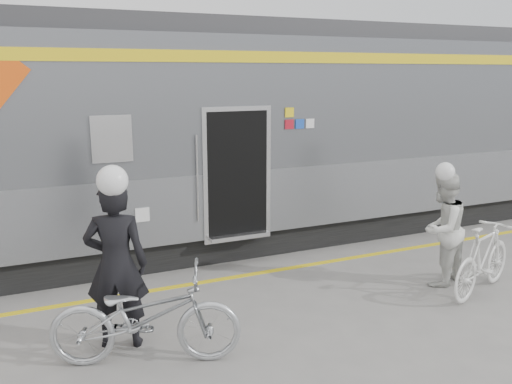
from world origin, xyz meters
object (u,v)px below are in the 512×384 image
bicycle_right (483,259)px  man (116,265)px  bicycle_left (146,317)px  woman (442,229)px

bicycle_right → man: bearing=62.6°
man → bicycle_left: bearing=129.5°
man → bicycle_left: size_ratio=0.95×
bicycle_left → bicycle_right: (4.98, -0.07, -0.03)m
man → woman: bearing=-161.3°
bicycle_left → bicycle_right: 4.98m
man → woman: size_ratio=1.15×
woman → bicycle_right: size_ratio=0.99×
bicycle_left → bicycle_right: bearing=-71.3°
man → woman: man is taller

